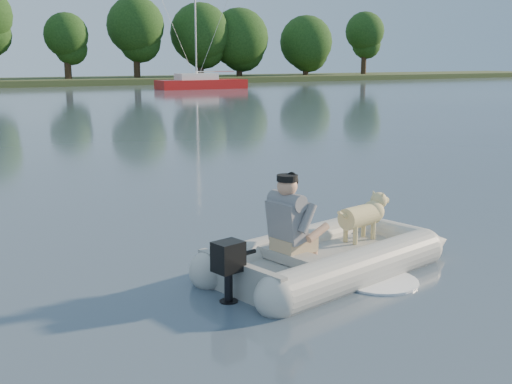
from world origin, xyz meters
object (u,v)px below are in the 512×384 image
dinghy (330,224)px  sailboat (201,83)px  dog (360,220)px  man (288,218)px

dinghy → sailboat: (18.75, 45.59, -0.13)m
dinghy → dog: 0.67m
man → sailboat: bearing=54.0°
man → sailboat: (19.46, 45.70, -0.32)m
dog → sailboat: bearing=55.3°
dog → dinghy: bearing=-175.4°
man → dog: man is taller
dog → sailboat: 48.87m
man → sailboat: 49.67m
dinghy → sailboat: 49.29m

